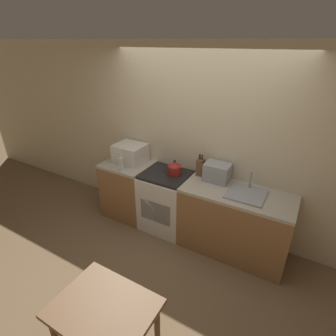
{
  "coord_description": "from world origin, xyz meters",
  "views": [
    {
      "loc": [
        1.31,
        -2.16,
        2.59
      ],
      "look_at": [
        -0.25,
        0.56,
        1.05
      ],
      "focal_mm": 28.0,
      "sensor_mm": 36.0,
      "label": 1
    }
  ],
  "objects_px": {
    "stove_range": "(166,201)",
    "kettle": "(175,168)",
    "microwave": "(130,153)",
    "bottle": "(121,164)",
    "dining_table": "(105,317)",
    "toaster_oven": "(217,172)"
  },
  "relations": [
    {
      "from": "microwave",
      "to": "bottle",
      "type": "relative_size",
      "value": 1.68
    },
    {
      "from": "stove_range",
      "to": "kettle",
      "type": "xyz_separation_m",
      "value": [
        0.1,
        0.06,
        0.54
      ]
    },
    {
      "from": "stove_range",
      "to": "microwave",
      "type": "height_order",
      "value": "microwave"
    },
    {
      "from": "bottle",
      "to": "toaster_oven",
      "type": "distance_m",
      "value": 1.35
    },
    {
      "from": "kettle",
      "to": "microwave",
      "type": "relative_size",
      "value": 0.47
    },
    {
      "from": "microwave",
      "to": "toaster_oven",
      "type": "height_order",
      "value": "microwave"
    },
    {
      "from": "stove_range",
      "to": "microwave",
      "type": "xyz_separation_m",
      "value": [
        -0.69,
        0.09,
        0.59
      ]
    },
    {
      "from": "stove_range",
      "to": "dining_table",
      "type": "distance_m",
      "value": 1.99
    },
    {
      "from": "stove_range",
      "to": "kettle",
      "type": "relative_size",
      "value": 4.25
    },
    {
      "from": "stove_range",
      "to": "microwave",
      "type": "bearing_deg",
      "value": 172.29
    },
    {
      "from": "stove_range",
      "to": "toaster_oven",
      "type": "distance_m",
      "value": 0.91
    },
    {
      "from": "bottle",
      "to": "dining_table",
      "type": "xyz_separation_m",
      "value": [
        1.17,
        -1.68,
        -0.38
      ]
    },
    {
      "from": "stove_range",
      "to": "bottle",
      "type": "relative_size",
      "value": 3.38
    },
    {
      "from": "kettle",
      "to": "bottle",
      "type": "height_order",
      "value": "bottle"
    },
    {
      "from": "microwave",
      "to": "bottle",
      "type": "bearing_deg",
      "value": -76.94
    },
    {
      "from": "stove_range",
      "to": "kettle",
      "type": "height_order",
      "value": "kettle"
    },
    {
      "from": "microwave",
      "to": "dining_table",
      "type": "relative_size",
      "value": 0.57
    },
    {
      "from": "dining_table",
      "to": "stove_range",
      "type": "bearing_deg",
      "value": 106.13
    },
    {
      "from": "stove_range",
      "to": "toaster_oven",
      "type": "height_order",
      "value": "toaster_oven"
    },
    {
      "from": "stove_range",
      "to": "microwave",
      "type": "distance_m",
      "value": 0.91
    },
    {
      "from": "kettle",
      "to": "bottle",
      "type": "relative_size",
      "value": 0.79
    },
    {
      "from": "kettle",
      "to": "dining_table",
      "type": "relative_size",
      "value": 0.27
    }
  ]
}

